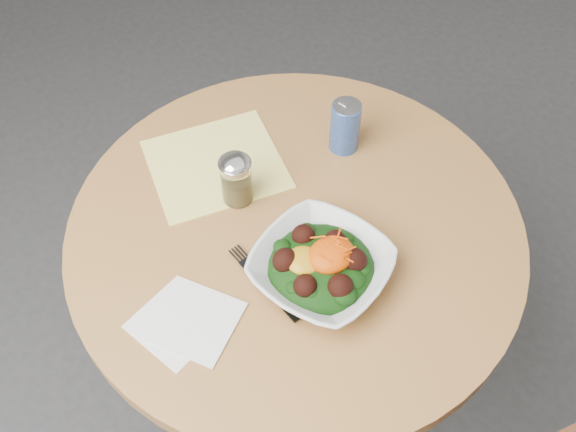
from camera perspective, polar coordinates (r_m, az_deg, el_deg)
The scene contains 8 objects.
ground at distance 1.91m, azimuth 0.46°, elevation -14.25°, with size 6.00×6.00×0.00m, color #2E2E30.
table at distance 1.42m, azimuth 0.60°, elevation -5.46°, with size 0.90×0.90×0.75m.
cloth_napkin at distance 1.37m, azimuth -6.44°, elevation 4.59°, with size 0.27×0.25×0.00m, color yellow.
paper_napkins at distance 1.16m, azimuth -9.01°, elevation -9.26°, with size 0.20×0.20×0.00m.
salad_bowl at distance 1.16m, azimuth 2.97°, elevation -4.49°, with size 0.30×0.30×0.09m.
fork at distance 1.18m, azimuth -2.36°, elevation -5.74°, with size 0.03×0.20×0.00m.
spice_shaker at distance 1.26m, azimuth -4.62°, elevation 3.27°, with size 0.06×0.06×0.12m.
beverage_can at distance 1.36m, azimuth 5.09°, elevation 7.95°, with size 0.06×0.06×0.12m.
Camera 1 is at (-0.46, -0.59, 1.76)m, focal length 40.00 mm.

